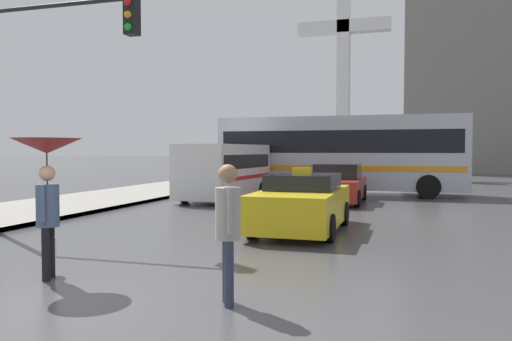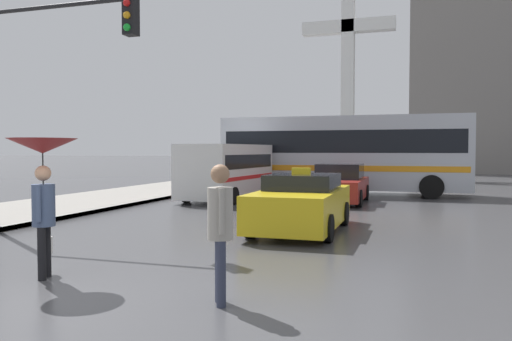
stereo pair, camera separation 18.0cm
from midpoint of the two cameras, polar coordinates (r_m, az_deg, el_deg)
name	(u,v)px [view 2 (the right image)]	position (r m, az deg, el deg)	size (l,w,h in m)	color
ground_plane	(4,313)	(6.84, -26.13, -14.38)	(300.00, 300.00, 0.00)	#424244
taxi	(301,204)	(12.06, 5.64, -3.80)	(1.91, 4.12, 1.52)	gold
sedan_red	(339,185)	(18.74, 9.78, -1.63)	(1.91, 4.07, 1.44)	maroon
ambulance_van	(227,169)	(19.56, -3.10, 0.17)	(2.34, 5.14, 2.17)	silver
city_bus	(342,152)	(22.41, 10.08, 2.14)	(10.60, 2.69, 3.39)	#B2B7C1
pedestrian_with_umbrella	(43,168)	(8.10, -22.58, 0.25)	(1.01, 1.01, 2.12)	black
pedestrian_man	(220,221)	(6.27, -3.29, -5.78)	(0.43, 0.45, 1.77)	#2D3347
traffic_light	(46,66)	(12.72, -22.50, 10.97)	(4.11, 0.38, 5.54)	black
monument_cross	(348,59)	(37.83, 10.61, 12.44)	(6.68, 0.90, 15.18)	white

